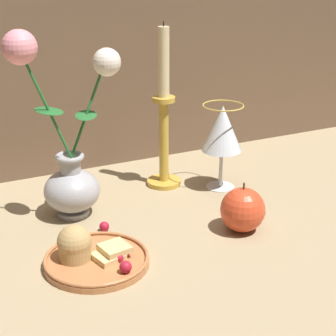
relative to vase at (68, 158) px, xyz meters
name	(u,v)px	position (x,y,z in m)	size (l,w,h in m)	color
ground_plane	(155,225)	(0.13, -0.11, -0.12)	(2.40, 2.40, 0.00)	#9E8966
vase	(68,158)	(0.00, 0.00, 0.00)	(0.21, 0.11, 0.36)	#A3A3A8
plate_with_pastries	(91,254)	(-0.02, -0.19, -0.10)	(0.17, 0.17, 0.07)	#B77042
wine_glass	(222,131)	(0.33, 0.00, 0.01)	(0.09, 0.09, 0.18)	silver
candlestick	(164,122)	(0.23, 0.06, 0.02)	(0.07, 0.07, 0.35)	gold
apple_beside_vase	(243,210)	(0.26, -0.19, -0.08)	(0.08, 0.08, 0.09)	#D14223
berry_near_plate	(260,213)	(0.32, -0.16, -0.11)	(0.02, 0.02, 0.02)	#AD192D
berry_front_center	(104,226)	(0.04, -0.09, -0.11)	(0.02, 0.02, 0.02)	#AD192D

